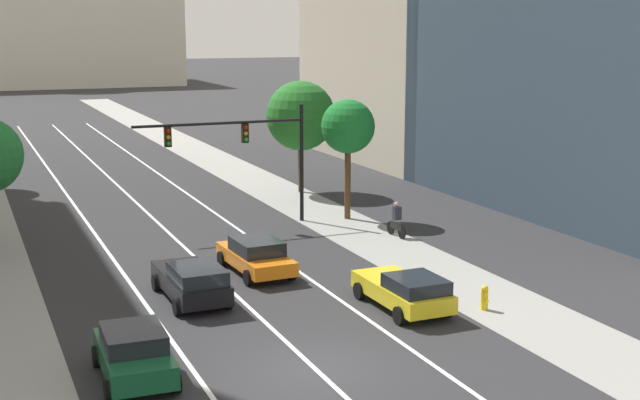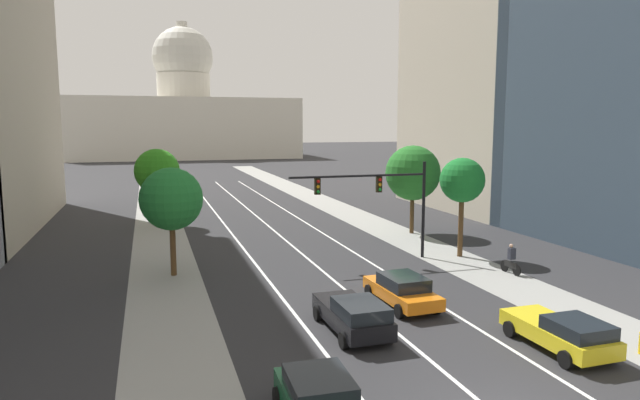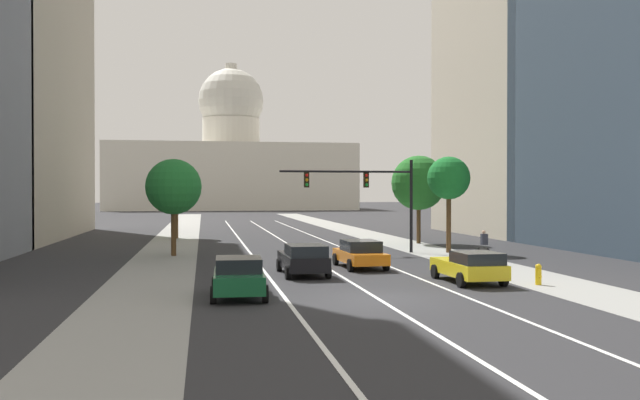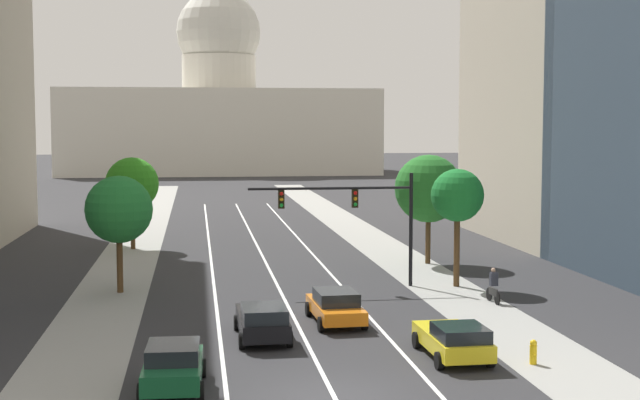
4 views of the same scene
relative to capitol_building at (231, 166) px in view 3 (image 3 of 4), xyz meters
name	(u,v)px [view 3 (image 3 of 4)]	position (x,y,z in m)	size (l,w,h in m)	color
ground_plane	(272,234)	(0.00, -94.90, -10.04)	(400.00, 400.00, 0.00)	#2B2B2D
sidewalk_left	(176,239)	(-8.68, -99.90, -10.03)	(3.83, 130.00, 0.01)	gray
sidewalk_right	(374,236)	(8.68, -99.90, -10.03)	(3.83, 130.00, 0.01)	gray
lane_stripe_left	(246,247)	(-3.38, -109.90, -10.03)	(0.16, 90.00, 0.01)	white
lane_stripe_center	(292,246)	(0.00, -109.90, -10.03)	(0.16, 90.00, 0.01)	white
lane_stripe_right	(338,246)	(3.38, -109.90, -10.03)	(0.16, 90.00, 0.01)	white
capitol_building	(231,166)	(0.00, 0.00, 0.00)	(54.57, 27.05, 33.57)	beige
car_yellow	(470,266)	(5.08, -131.12, -9.30)	(2.16, 4.55, 1.42)	yellow
car_black	(303,259)	(-1.69, -127.19, -9.25)	(2.13, 4.79, 1.52)	black
car_green	(239,277)	(-5.07, -133.58, -9.24)	(2.17, 4.07, 1.51)	#14512D
car_orange	(360,254)	(1.69, -124.55, -9.28)	(2.24, 4.73, 1.45)	orange
traffic_signal_mast	(368,188)	(4.16, -116.18, -5.81)	(8.77, 0.39, 6.07)	black
fire_hydrant	(538,274)	(7.70, -132.23, -9.57)	(0.26, 0.35, 0.91)	yellow
cyclist	(484,245)	(9.93, -121.27, -9.19)	(0.37, 1.70, 1.72)	black
street_tree_near_right	(419,183)	(9.96, -108.75, -5.37)	(4.20, 4.20, 6.78)	#51381E
street_tree_mid_left	(174,187)	(-8.20, -116.00, -5.76)	(3.46, 3.46, 6.03)	#51381E
street_tree_near_left	(176,185)	(-8.65, -99.64, -5.51)	(3.67, 3.67, 6.38)	#51381E
street_tree_mid_right	(449,179)	(9.45, -116.67, -5.20)	(2.81, 2.81, 6.30)	#51381E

